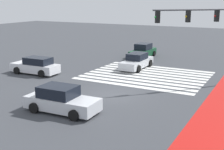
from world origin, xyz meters
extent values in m
plane|color=#3D3F44|center=(0.00, 0.00, 0.00)|extent=(114.51, 114.51, 0.00)
cube|color=silver|center=(0.00, -10.32, 0.00)|extent=(10.49, 0.60, 0.01)
cube|color=silver|center=(0.00, -9.37, 0.00)|extent=(10.49, 0.60, 0.01)
cube|color=silver|center=(0.00, -8.42, 0.00)|extent=(10.49, 0.60, 0.01)
cube|color=silver|center=(0.00, -7.47, 0.00)|extent=(10.49, 0.60, 0.01)
cube|color=silver|center=(0.00, -6.52, 0.00)|extent=(10.49, 0.60, 0.01)
cube|color=silver|center=(0.00, -5.57, 0.00)|extent=(10.49, 0.60, 0.01)
cube|color=silver|center=(0.00, -4.62, 0.00)|extent=(10.49, 0.60, 0.01)
cube|color=silver|center=(0.00, -3.67, 0.00)|extent=(10.49, 0.60, 0.01)
cube|color=silver|center=(0.00, -2.72, 0.00)|extent=(10.49, 0.60, 0.01)
cylinder|color=#47474C|center=(-4.74, -4.74, 5.86)|extent=(5.35, 5.35, 0.12)
cube|color=black|center=(-5.79, -5.79, 5.39)|extent=(0.40, 0.40, 0.84)
sphere|color=red|center=(-5.68, -5.68, 5.39)|extent=(0.16, 0.16, 0.16)
cube|color=black|center=(-4.08, -4.08, 5.39)|extent=(0.40, 0.40, 0.84)
sphere|color=gold|center=(-3.97, -3.97, 5.39)|extent=(0.16, 0.16, 0.16)
cube|color=black|center=(-2.37, -2.37, 5.39)|extent=(0.40, 0.40, 0.84)
sphere|color=green|center=(-2.26, -2.26, 5.39)|extent=(0.16, 0.16, 0.16)
cube|color=silver|center=(9.19, -2.39, 0.55)|extent=(4.55, 1.78, 0.74)
cube|color=black|center=(8.80, -2.40, 1.23)|extent=(2.40, 1.55, 0.62)
cylinder|color=black|center=(10.56, -1.50, 0.32)|extent=(0.65, 0.24, 0.65)
cylinder|color=black|center=(10.61, -3.20, 0.32)|extent=(0.65, 0.24, 0.65)
cylinder|color=black|center=(7.77, -1.58, 0.32)|extent=(0.65, 0.24, 0.65)
cylinder|color=black|center=(7.82, -3.28, 0.32)|extent=(0.65, 0.24, 0.65)
cube|color=#144728|center=(3.67, -14.56, 0.54)|extent=(1.72, 4.54, 0.74)
cube|color=black|center=(3.66, -14.69, 1.26)|extent=(1.52, 2.00, 0.71)
cylinder|color=black|center=(2.84, -13.15, 0.31)|extent=(0.23, 0.63, 0.62)
cylinder|color=black|center=(4.54, -13.17, 0.31)|extent=(0.23, 0.63, 0.62)
cylinder|color=black|center=(2.80, -15.95, 0.31)|extent=(0.23, 0.63, 0.62)
cylinder|color=black|center=(4.49, -15.98, 0.31)|extent=(0.23, 0.63, 0.62)
cube|color=silver|center=(1.01, 4.45, 0.54)|extent=(4.57, 1.98, 0.73)
cube|color=black|center=(1.28, 4.46, 1.24)|extent=(2.21, 1.72, 0.67)
cylinder|color=black|center=(-0.35, 3.47, 0.32)|extent=(0.65, 0.24, 0.64)
cylinder|color=black|center=(-0.42, 5.34, 0.32)|extent=(0.65, 0.24, 0.64)
cylinder|color=black|center=(2.44, 3.57, 0.32)|extent=(0.65, 0.24, 0.64)
cylinder|color=black|center=(2.37, 5.43, 0.32)|extent=(0.65, 0.24, 0.64)
cube|color=silver|center=(1.92, -8.77, 0.53)|extent=(1.65, 4.83, 0.70)
cube|color=black|center=(1.92, -8.87, 1.20)|extent=(1.49, 2.16, 0.63)
cylinder|color=black|center=(1.08, -7.27, 0.34)|extent=(0.22, 0.67, 0.67)
cylinder|color=black|center=(2.77, -7.27, 0.34)|extent=(0.22, 0.67, 0.67)
cylinder|color=black|center=(1.07, -10.26, 0.34)|extent=(0.22, 0.67, 0.67)
cylinder|color=black|center=(2.76, -10.27, 0.34)|extent=(0.22, 0.67, 0.67)
camera|label=1|loc=(-9.94, 18.75, 6.62)|focal=50.00mm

